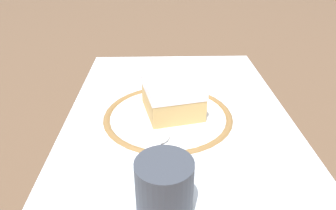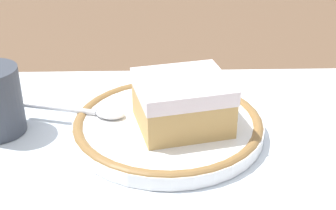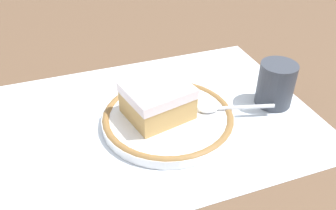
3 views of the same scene
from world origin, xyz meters
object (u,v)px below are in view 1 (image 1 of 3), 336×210
at_px(cup, 164,195).
at_px(napkin, 218,75).
at_px(plate, 168,119).
at_px(cake_slice, 172,96).
at_px(spoon, 157,147).

relative_size(cup, napkin, 0.64).
bearing_deg(cup, napkin, -18.28).
distance_m(plate, napkin, 0.22).
height_order(plate, cake_slice, cake_slice).
bearing_deg(plate, cake_slice, -26.97).
xyz_separation_m(plate, cake_slice, (0.01, -0.01, 0.03)).
height_order(plate, cup, cup).
xyz_separation_m(cake_slice, napkin, (0.17, -0.11, -0.04)).
height_order(cake_slice, napkin, cake_slice).
bearing_deg(cake_slice, spoon, 166.54).
bearing_deg(cup, cake_slice, -4.68).
relative_size(plate, cake_slice, 1.89).
height_order(plate, napkin, plate).
bearing_deg(plate, cup, 177.24).
distance_m(spoon, cup, 0.10).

